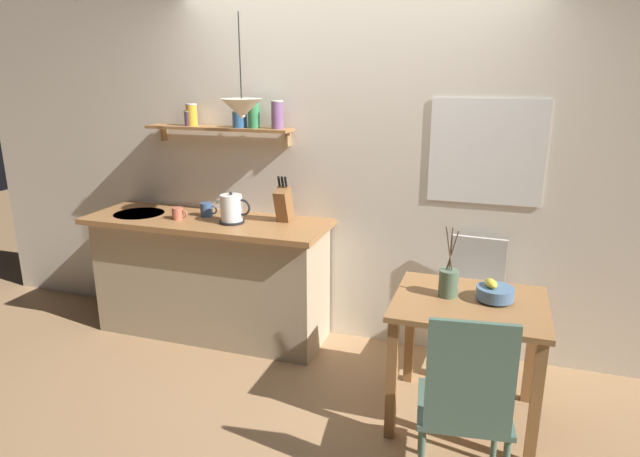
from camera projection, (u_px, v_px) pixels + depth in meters
name	position (u px, v px, depth m)	size (l,w,h in m)	color
ground_plane	(322.00, 373.00, 3.74)	(14.00, 14.00, 0.00)	#A87F56
back_wall	(378.00, 163.00, 3.90)	(6.80, 0.11, 2.70)	silver
kitchen_counter	(211.00, 276.00, 4.21)	(1.83, 0.63, 0.93)	tan
wall_shelf	(228.00, 121.00, 4.01)	(1.14, 0.20, 0.34)	#9E6B3D
dining_table	(468.00, 323.00, 3.11)	(0.84, 0.71, 0.75)	#9E6B3D
dining_chair_near	(466.00, 400.00, 2.53)	(0.48, 0.47, 0.97)	#4C6B5B
dining_chair_far	(473.00, 299.00, 3.70)	(0.44, 0.41, 0.91)	silver
fruit_bowl	(495.00, 292.00, 3.06)	(0.21, 0.21, 0.12)	#51759E
twig_vase	(448.00, 282.00, 3.12)	(0.11, 0.11, 0.41)	#567056
electric_kettle	(232.00, 209.00, 3.92)	(0.26, 0.18, 0.23)	black
knife_block	(284.00, 203.00, 3.95)	(0.09, 0.19, 0.34)	brown
coffee_mug_by_sink	(178.00, 213.00, 4.04)	(0.12, 0.08, 0.09)	#C6664C
coffee_mug_spare	(207.00, 210.00, 4.12)	(0.13, 0.09, 0.10)	#3D5B89
pendant_lamp	(242.00, 108.00, 3.68)	(0.28, 0.28, 0.67)	black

